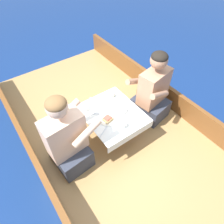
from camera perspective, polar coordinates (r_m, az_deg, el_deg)
The scene contains 19 objects.
ground_plane at distance 2.93m, azimuth -1.51°, elevation -7.22°, with size 60.00×60.00×0.00m, color navy.
boat_deck at distance 2.82m, azimuth -1.56°, elevation -5.67°, with size 2.02×3.62×0.26m, color #A87F4C.
gunwale_port at distance 2.43m, azimuth -21.50°, elevation -12.00°, with size 0.06×3.62×0.31m, color brown.
gunwale_starboard at distance 3.09m, azimuth 13.49°, elevation 6.23°, with size 0.06×3.62×0.31m, color brown.
cockpit_table at distance 2.39m, azimuth -0.00°, elevation -0.97°, with size 0.64×0.74×0.37m.
person_port at distance 2.14m, azimuth -12.75°, elevation -7.96°, with size 0.54×0.47×1.00m.
person_starboard at distance 2.64m, azimuth 11.45°, elevation 5.35°, with size 0.57×0.51×0.98m.
plate_sandwich at distance 2.28m, azimuth -1.27°, elevation -2.44°, with size 0.17×0.17×0.01m.
plate_bread at distance 2.33m, azimuth 7.16°, elevation -1.65°, with size 0.16×0.16×0.01m.
sandwich at distance 2.26m, azimuth -1.28°, elevation -1.99°, with size 0.11×0.10×0.05m.
bowl_port_near at distance 2.49m, azimuth -2.69°, elevation 3.41°, with size 0.12×0.12×0.04m.
bowl_starboard_near at distance 2.42m, azimuth -0.45°, elevation 1.75°, with size 0.14×0.14×0.04m.
bowl_center_far at distance 2.37m, azimuth 2.64°, elevation 0.56°, with size 0.13×0.13×0.04m.
coffee_cup_port at distance 2.21m, azimuth 3.33°, elevation -3.80°, with size 0.10×0.07×0.06m.
coffee_cup_starboard at distance 2.40m, azimuth -7.64°, elevation 1.04°, with size 0.10×0.08×0.05m.
tin_can at distance 2.55m, azimuth 0.01°, elevation 4.92°, with size 0.07×0.07×0.05m.
utensil_knife_starboard at distance 2.51m, azimuth -6.07°, elevation 2.91°, with size 0.08×0.16×0.00m.
utensil_spoon_center at distance 2.21m, azimuth -1.96°, elevation -4.85°, with size 0.16×0.09×0.01m.
utensil_spoon_port at distance 2.36m, azimuth -3.97°, elevation -0.53°, with size 0.13×0.13×0.01m.
Camera 1 is at (-0.94, -1.43, 2.38)m, focal length 32.00 mm.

